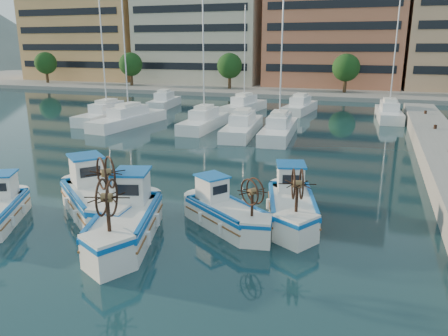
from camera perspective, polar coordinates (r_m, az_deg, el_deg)
The scene contains 7 objects.
ground at distance 18.12m, azimuth -10.99°, elevation -8.35°, with size 300.00×300.00×0.00m, color #1A3E44.
waterfront at distance 79.35m, azimuth 20.60°, elevation 17.49°, with size 180.00×40.00×25.60m.
yacht_marina at distance 43.81m, azimuth 3.80°, elevation 6.77°, with size 37.99×22.80×11.50m.
fishing_boat_b at distance 20.12m, azimuth -16.52°, elevation -3.60°, with size 5.02×4.71×3.17m.
fishing_boat_c at distance 17.40m, azimuth -12.64°, elevation -6.43°, with size 3.31×5.12×3.10m.
fishing_boat_d at distance 18.17m, azimuth 0.15°, elevation -5.59°, with size 4.12×3.58×2.54m.
fishing_boat_e at distance 18.99m, azimuth 8.83°, elevation -4.54°, with size 2.94×4.73×2.86m.
Camera 1 is at (8.55, -14.21, 7.29)m, focal length 35.00 mm.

